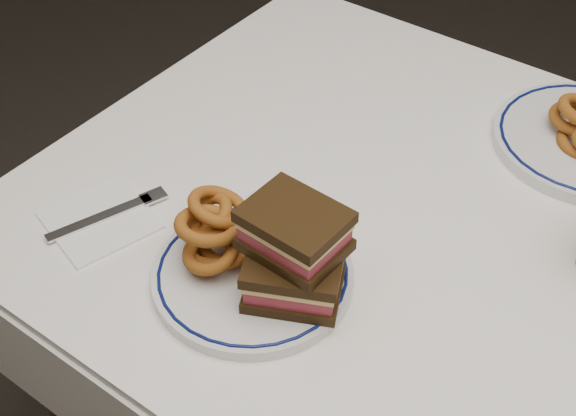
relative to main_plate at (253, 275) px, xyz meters
The scene contains 6 objects.
dining_table 0.33m from the main_plate, 44.36° to the left, with size 1.27×0.87×0.75m.
main_plate is the anchor object (origin of this frame).
reuben_sandwich 0.09m from the main_plate, ahead, with size 0.14×0.13×0.12m.
onion_rings_main 0.07m from the main_plate, behind, with size 0.12×0.12×0.11m.
ketchup_ramekin 0.10m from the main_plate, 120.28° to the left, with size 0.05×0.05×0.03m.
napkin_fork 0.23m from the main_plate, behind, with size 0.16×0.17×0.01m.
Camera 1 is at (0.20, -0.72, 1.49)m, focal length 50.00 mm.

